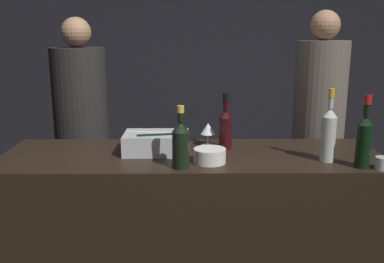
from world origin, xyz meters
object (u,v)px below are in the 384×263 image
at_px(champagne_bottle, 181,143).
at_px(red_wine_bottle_burgundy, 364,138).
at_px(bowl_white, 210,155).
at_px(person_in_hoodie, 319,120).
at_px(ice_bin_with_bottles, 156,142).
at_px(rose_wine_bottle, 329,133).
at_px(wine_glass, 208,129).
at_px(person_blond_tee, 82,125).
at_px(red_wine_bottle_black_foil, 225,126).
at_px(candle_votive, 383,163).

relative_size(champagne_bottle, red_wine_bottle_burgundy, 0.86).
xyz_separation_m(bowl_white, person_in_hoodie, (0.85, 0.95, -0.01)).
distance_m(ice_bin_with_bottles, rose_wine_bottle, 0.92).
bearing_deg(wine_glass, rose_wine_bottle, -27.39).
distance_m(bowl_white, champagne_bottle, 0.19).
relative_size(wine_glass, champagne_bottle, 0.44).
xyz_separation_m(bowl_white, red_wine_bottle_burgundy, (0.76, -0.09, 0.11)).
xyz_separation_m(ice_bin_with_bottles, person_blond_tee, (-0.61, 0.76, -0.07)).
relative_size(red_wine_bottle_burgundy, person_in_hoodie, 0.21).
bearing_deg(rose_wine_bottle, bowl_white, -178.03).
distance_m(red_wine_bottle_black_foil, person_blond_tee, 1.21).
distance_m(rose_wine_bottle, champagne_bottle, 0.77).
bearing_deg(red_wine_bottle_burgundy, candle_votive, -20.52).
distance_m(rose_wine_bottle, person_blond_tee, 1.78).
relative_size(ice_bin_with_bottles, candle_votive, 4.99).
bearing_deg(ice_bin_with_bottles, bowl_white, -33.12).
distance_m(wine_glass, red_wine_bottle_burgundy, 0.86).
xyz_separation_m(champagne_bottle, person_in_hoodie, (1.00, 1.04, -0.10)).
height_order(candle_votive, person_in_hoodie, person_in_hoodie).
distance_m(ice_bin_with_bottles, champagne_bottle, 0.32).
relative_size(wine_glass, candle_votive, 1.90).
relative_size(rose_wine_bottle, champagne_bottle, 1.22).
bearing_deg(person_blond_tee, champagne_bottle, 116.83).
height_order(candle_votive, rose_wine_bottle, rose_wine_bottle).
relative_size(red_wine_bottle_black_foil, person_in_hoodie, 0.18).
xyz_separation_m(candle_votive, person_blond_tee, (-1.74, 1.07, -0.04)).
distance_m(champagne_bottle, red_wine_bottle_burgundy, 0.91).
bearing_deg(ice_bin_with_bottles, person_in_hoodie, 33.83).
relative_size(champagne_bottle, person_blond_tee, 0.18).
height_order(bowl_white, rose_wine_bottle, rose_wine_bottle).
height_order(person_in_hoodie, person_blond_tee, person_in_hoodie).
xyz_separation_m(ice_bin_with_bottles, bowl_white, (0.29, -0.19, -0.02)).
bearing_deg(champagne_bottle, candle_votive, -2.01).
bearing_deg(person_in_hoodie, ice_bin_with_bottles, -68.83).
xyz_separation_m(ice_bin_with_bottles, candle_votive, (1.13, -0.31, -0.03)).
bearing_deg(person_blond_tee, wine_glass, 136.80).
height_order(bowl_white, candle_votive, bowl_white).
height_order(wine_glass, red_wine_bottle_black_foil, red_wine_bottle_black_foil).
bearing_deg(red_wine_bottle_black_foil, rose_wine_bottle, -25.91).
xyz_separation_m(rose_wine_bottle, champagne_bottle, (-0.76, -0.11, -0.02)).
distance_m(wine_glass, person_in_hoodie, 1.05).
bearing_deg(ice_bin_with_bottles, wine_glass, 26.64).
distance_m(wine_glass, person_blond_tee, 1.09).
distance_m(ice_bin_with_bottles, bowl_white, 0.35).
relative_size(ice_bin_with_bottles, champagne_bottle, 1.14).
relative_size(red_wine_bottle_burgundy, red_wine_bottle_black_foil, 1.13).
height_order(ice_bin_with_bottles, wine_glass, wine_glass).
height_order(ice_bin_with_bottles, bowl_white, ice_bin_with_bottles).
distance_m(champagne_bottle, red_wine_bottle_black_foil, 0.43).
distance_m(rose_wine_bottle, red_wine_bottle_burgundy, 0.18).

